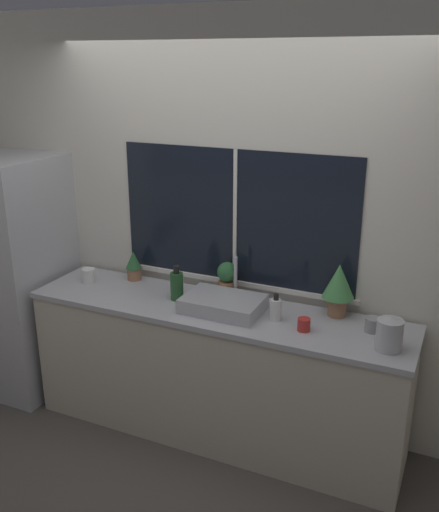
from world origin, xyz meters
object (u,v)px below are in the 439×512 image
kettle (389,334)px  bottle_tall (177,285)px  soap_bottle (276,309)px  potted_plant_right (339,285)px  mug_white (89,276)px  sink (223,304)px  mug_grey (373,325)px  potted_plant_center (227,279)px  refrigerator (15,275)px  potted_plant_left (134,265)px  mug_red (304,325)px

kettle → bottle_tall: bearing=174.7°
soap_bottle → kettle: (0.67, -0.10, 0.02)m
potted_plant_right → mug_white: bearing=-174.1°
bottle_tall → kettle: size_ratio=1.21×
sink → mug_grey: bearing=5.8°
bottle_tall → sink: bearing=-5.8°
sink → potted_plant_right: bearing=18.5°
potted_plant_center → kettle: bearing=-16.1°
refrigerator → mug_white: 0.65m
refrigerator → potted_plant_right: size_ratio=5.31×
potted_plant_center → potted_plant_left: bearing=180.0°
sink → potted_plant_left: 0.82m
refrigerator → mug_grey: refrigerator is taller
refrigerator → soap_bottle: size_ratio=10.42×
mug_grey → soap_bottle: bearing=-171.2°
refrigerator → sink: refrigerator is taller
potted_plant_center → bottle_tall: bearing=-146.0°
sink → kettle: 1.02m
potted_plant_left → potted_plant_right: size_ratio=0.63×
refrigerator → sink: (1.69, 0.00, 0.08)m
refrigerator → potted_plant_left: (0.90, 0.22, 0.14)m
potted_plant_left → soap_bottle: potted_plant_left is taller
potted_plant_right → kettle: (0.35, -0.31, -0.10)m
soap_bottle → kettle: 0.68m
kettle → potted_plant_center: bearing=163.9°
potted_plant_center → potted_plant_right: (0.73, 0.00, 0.08)m
mug_white → mug_red: bearing=-3.8°
potted_plant_left → soap_bottle: 1.15m
potted_plant_center → mug_red: (0.60, -0.28, -0.08)m
soap_bottle → mug_white: soap_bottle is taller
potted_plant_right → mug_grey: size_ratio=3.59×
sink → potted_plant_right: potted_plant_right is taller
potted_plant_center → mug_grey: bearing=-7.6°
potted_plant_center → potted_plant_right: potted_plant_right is taller
bottle_tall → kettle: 1.36m
sink → potted_plant_center: size_ratio=2.07×
sink → kettle: bearing=-5.2°
refrigerator → mug_grey: (2.58, 0.09, 0.07)m
mug_white → mug_red: 1.59m
mug_red → mug_white: bearing=176.2°
mug_white → kettle: (2.06, -0.14, 0.04)m
bottle_tall → kettle: bearing=-5.3°
mug_white → soap_bottle: bearing=-1.6°
soap_bottle → potted_plant_left: bearing=169.2°
mug_white → kettle: bearing=-3.8°
mug_white → mug_grey: 1.94m
potted_plant_left → kettle: (1.80, -0.31, -0.02)m
potted_plant_left → mug_red: potted_plant_left is taller
refrigerator → sink: size_ratio=3.62×
potted_plant_left → bottle_tall: (0.44, -0.18, -0.01)m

